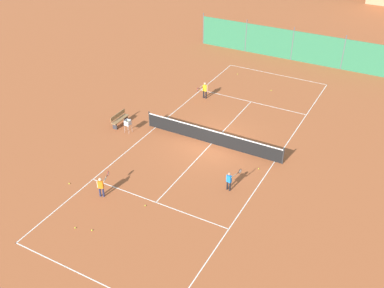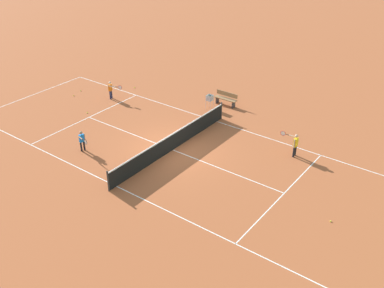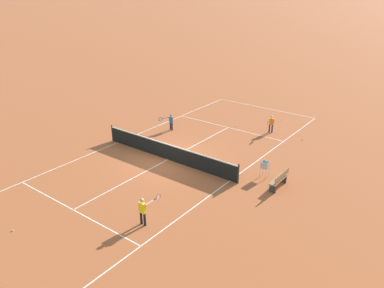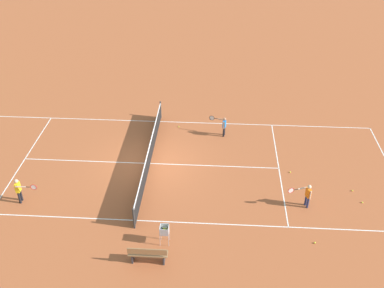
# 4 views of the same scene
# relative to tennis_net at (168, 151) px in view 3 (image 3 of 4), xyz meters

# --- Properties ---
(ground_plane) EXTENTS (600.00, 600.00, 0.00)m
(ground_plane) POSITION_rel_tennis_net_xyz_m (0.00, 0.00, -0.50)
(ground_plane) COLOR #A8542D
(court_line_markings) EXTENTS (8.25, 23.85, 0.01)m
(court_line_markings) POSITION_rel_tennis_net_xyz_m (0.00, 0.00, -0.50)
(court_line_markings) COLOR white
(court_line_markings) RESTS_ON ground
(tennis_net) EXTENTS (9.18, 0.08, 1.06)m
(tennis_net) POSITION_rel_tennis_net_xyz_m (0.00, 0.00, 0.00)
(tennis_net) COLOR #2D2D2D
(tennis_net) RESTS_ON ground
(player_far_service) EXTENTS (0.55, 0.93, 1.13)m
(player_far_service) POSITION_rel_tennis_net_xyz_m (2.85, -3.63, 0.17)
(player_far_service) COLOR black
(player_far_service) RESTS_ON ground
(player_far_baseline) EXTENTS (0.42, 1.03, 1.24)m
(player_far_baseline) POSITION_rel_tennis_net_xyz_m (-3.22, 5.29, 0.23)
(player_far_baseline) COLOR black
(player_far_baseline) RESTS_ON ground
(player_near_baseline) EXTENTS (0.38, 1.03, 1.18)m
(player_near_baseline) POSITION_rel_tennis_net_xyz_m (-2.74, -7.27, 0.19)
(player_near_baseline) COLOR #23284C
(player_near_baseline) RESTS_ON ground
(tennis_ball_by_net_right) EXTENTS (0.07, 0.07, 0.07)m
(tennis_ball_by_net_right) POSITION_rel_tennis_net_xyz_m (0.66, 8.81, -0.47)
(tennis_ball_by_net_right) COLOR #CCE033
(tennis_ball_by_net_right) RESTS_ON ground
(tennis_ball_mid_court) EXTENTS (0.07, 0.07, 0.07)m
(tennis_ball_mid_court) POSITION_rel_tennis_net_xyz_m (-1.56, -9.60, -0.47)
(tennis_ball_mid_court) COLOR #CCE033
(tennis_ball_mid_court) RESTS_ON ground
(tennis_ball_alley_left) EXTENTS (0.07, 0.07, 0.07)m
(tennis_ball_alley_left) POSITION_rel_tennis_net_xyz_m (-0.32, -6.91, -0.47)
(tennis_ball_alley_left) COLOR #CCE033
(tennis_ball_alley_left) RESTS_ON ground
(tennis_ball_near_corner) EXTENTS (0.07, 0.07, 0.07)m
(tennis_ball_near_corner) POSITION_rel_tennis_net_xyz_m (-2.36, -9.86, -0.47)
(tennis_ball_near_corner) COLOR #CCE033
(tennis_ball_near_corner) RESTS_ON ground
(tennis_ball_service_box) EXTENTS (0.07, 0.07, 0.07)m
(tennis_ball_service_box) POSITION_rel_tennis_net_xyz_m (3.55, -1.14, -0.47)
(tennis_ball_service_box) COLOR #CCE033
(tennis_ball_service_box) RESTS_ON ground
(tennis_ball_by_net_left) EXTENTS (0.07, 0.07, 0.07)m
(tennis_ball_by_net_left) POSITION_rel_tennis_net_xyz_m (-4.96, -7.34, -0.47)
(tennis_ball_by_net_left) COLOR #CCE033
(tennis_ball_by_net_left) RESTS_ON ground
(ball_hopper) EXTENTS (0.36, 0.36, 0.89)m
(ball_hopper) POSITION_rel_tennis_net_xyz_m (-5.31, -1.36, 0.16)
(ball_hopper) COLOR #B7B7BC
(ball_hopper) RESTS_ON ground
(courtside_bench) EXTENTS (0.36, 1.50, 0.84)m
(courtside_bench) POSITION_rel_tennis_net_xyz_m (-6.34, -0.84, -0.05)
(courtside_bench) COLOR olive
(courtside_bench) RESTS_ON ground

